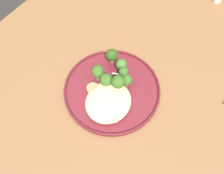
% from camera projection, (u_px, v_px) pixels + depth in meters
% --- Properties ---
extents(ground, '(6.00, 6.00, 0.00)m').
position_uv_depth(ground, '(112.00, 143.00, 1.28)').
color(ground, '#2D2B28').
extents(wooden_dining_table, '(1.40, 1.00, 0.74)m').
position_uv_depth(wooden_dining_table, '(112.00, 96.00, 0.70)').
color(wooden_dining_table, brown).
rests_on(wooden_dining_table, ground).
extents(dinner_plate, '(0.29, 0.29, 0.02)m').
position_uv_depth(dinner_plate, '(112.00, 89.00, 0.62)').
color(dinner_plate, maroon).
rests_on(dinner_plate, wooden_dining_table).
extents(noodle_bed, '(0.14, 0.13, 0.03)m').
position_uv_depth(noodle_bed, '(108.00, 101.00, 0.58)').
color(noodle_bed, beige).
rests_on(noodle_bed, dinner_plate).
extents(seared_scallop_on_noodles, '(0.03, 0.03, 0.02)m').
position_uv_depth(seared_scallop_on_noodles, '(96.00, 101.00, 0.58)').
color(seared_scallop_on_noodles, beige).
rests_on(seared_scallop_on_noodles, dinner_plate).
extents(seared_scallop_tilted_round, '(0.03, 0.03, 0.01)m').
position_uv_depth(seared_scallop_tilted_round, '(114.00, 117.00, 0.56)').
color(seared_scallop_tilted_round, '#E5C689').
rests_on(seared_scallop_tilted_round, dinner_plate).
extents(seared_scallop_front_small, '(0.03, 0.03, 0.02)m').
position_uv_depth(seared_scallop_front_small, '(114.00, 102.00, 0.58)').
color(seared_scallop_front_small, '#E5C689').
rests_on(seared_scallop_front_small, dinner_plate).
extents(seared_scallop_rear_pale, '(0.04, 0.04, 0.01)m').
position_uv_depth(seared_scallop_rear_pale, '(102.00, 99.00, 0.59)').
color(seared_scallop_rear_pale, '#DBB77A').
rests_on(seared_scallop_rear_pale, dinner_plate).
extents(seared_scallop_left_edge, '(0.04, 0.04, 0.02)m').
position_uv_depth(seared_scallop_left_edge, '(93.00, 88.00, 0.60)').
color(seared_scallop_left_edge, '#E5C689').
rests_on(seared_scallop_left_edge, dinner_plate).
extents(broccoli_floret_small_sprig, '(0.03, 0.03, 0.05)m').
position_uv_depth(broccoli_floret_small_sprig, '(124.00, 72.00, 0.60)').
color(broccoli_floret_small_sprig, '#7A994C').
rests_on(broccoli_floret_small_sprig, dinner_plate).
extents(broccoli_floret_split_head, '(0.03, 0.03, 0.05)m').
position_uv_depth(broccoli_floret_split_head, '(127.00, 80.00, 0.59)').
color(broccoli_floret_split_head, '#7A994C').
rests_on(broccoli_floret_split_head, dinner_plate).
extents(broccoli_floret_beside_noodles, '(0.04, 0.04, 0.06)m').
position_uv_depth(broccoli_floret_beside_noodles, '(118.00, 82.00, 0.58)').
color(broccoli_floret_beside_noodles, '#89A356').
rests_on(broccoli_floret_beside_noodles, dinner_plate).
extents(broccoli_floret_center_pile, '(0.04, 0.04, 0.05)m').
position_uv_depth(broccoli_floret_center_pile, '(112.00, 55.00, 0.63)').
color(broccoli_floret_center_pile, '#89A356').
rests_on(broccoli_floret_center_pile, dinner_plate).
extents(broccoli_floret_rear_charred, '(0.04, 0.04, 0.05)m').
position_uv_depth(broccoli_floret_rear_charred, '(106.00, 80.00, 0.60)').
color(broccoli_floret_rear_charred, '#89A356').
rests_on(broccoli_floret_rear_charred, dinner_plate).
extents(broccoli_floret_tall_stalk, '(0.04, 0.04, 0.06)m').
position_uv_depth(broccoli_floret_tall_stalk, '(98.00, 72.00, 0.60)').
color(broccoli_floret_tall_stalk, '#89A356').
rests_on(broccoli_floret_tall_stalk, dinner_plate).
extents(broccoli_floret_left_leaning, '(0.03, 0.03, 0.05)m').
position_uv_depth(broccoli_floret_left_leaning, '(122.00, 65.00, 0.62)').
color(broccoli_floret_left_leaning, '#89A356').
rests_on(broccoli_floret_left_leaning, dinner_plate).
extents(onion_sliver_curled_piece, '(0.02, 0.04, 0.00)m').
position_uv_depth(onion_sliver_curled_piece, '(119.00, 75.00, 0.63)').
color(onion_sliver_curled_piece, silver).
rests_on(onion_sliver_curled_piece, dinner_plate).
extents(onion_sliver_short_strip, '(0.05, 0.04, 0.00)m').
position_uv_depth(onion_sliver_short_strip, '(121.00, 80.00, 0.62)').
color(onion_sliver_short_strip, silver).
rests_on(onion_sliver_short_strip, dinner_plate).
extents(onion_sliver_long_sliver, '(0.02, 0.04, 0.00)m').
position_uv_depth(onion_sliver_long_sliver, '(106.00, 77.00, 0.63)').
color(onion_sliver_long_sliver, silver).
rests_on(onion_sliver_long_sliver, dinner_plate).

